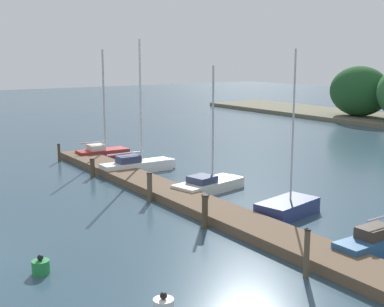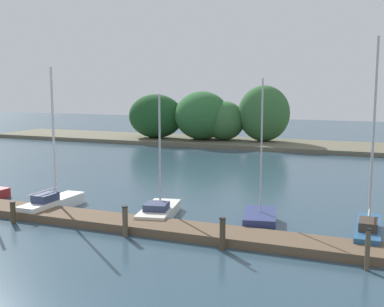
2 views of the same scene
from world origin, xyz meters
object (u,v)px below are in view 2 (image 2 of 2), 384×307
mooring_piling_1 (13,212)px  sailboat_3 (260,218)px  mooring_piling_4 (368,249)px  mooring_piling_2 (125,221)px  sailboat_2 (159,210)px  mooring_piling_3 (223,234)px  sailboat_1 (54,201)px  sailboat_4 (368,227)px

mooring_piling_1 → sailboat_3: bearing=20.3°
sailboat_3 → mooring_piling_4: size_ratio=4.47×
mooring_piling_4 → mooring_piling_2: bearing=178.8°
sailboat_2 → mooring_piling_3: size_ratio=4.62×
mooring_piling_1 → sailboat_1: bearing=84.8°
sailboat_3 → mooring_piling_4: 5.98m
mooring_piling_2 → sailboat_2: bearing=90.1°
mooring_piling_4 → mooring_piling_1: bearing=180.0°
sailboat_2 → mooring_piling_4: (9.29, -3.38, 0.40)m
sailboat_4 → mooring_piling_3: bearing=125.0°
sailboat_3 → sailboat_4: 4.49m
mooring_piling_1 → mooring_piling_3: (9.81, 0.12, 0.14)m
sailboat_4 → mooring_piling_2: sailboat_4 is taller
sailboat_1 → mooring_piling_4: size_ratio=4.88×
sailboat_3 → mooring_piling_2: (-4.69, -3.61, 0.30)m
sailboat_2 → sailboat_4: sailboat_4 is taller
mooring_piling_1 → sailboat_2: bearing=31.0°
mooring_piling_3 → sailboat_4: bearing=35.7°
mooring_piling_2 → sailboat_1: bearing=156.5°
sailboat_1 → mooring_piling_4: (14.67, -2.54, 0.29)m
sailboat_1 → sailboat_3: (10.08, 1.27, -0.10)m
sailboat_3 → mooring_piling_2: 5.93m
sailboat_2 → sailboat_4: (9.18, 0.32, 0.12)m
sailboat_1 → sailboat_4: (14.56, 1.16, 0.01)m
sailboat_3 → mooring_piling_4: sailboat_3 is taller
sailboat_2 → sailboat_4: bearing=-99.5°
sailboat_2 → sailboat_3: bearing=-96.2°
mooring_piling_1 → mooring_piling_4: bearing=-0.0°
sailboat_2 → sailboat_3: 4.72m
mooring_piling_4 → sailboat_4: bearing=91.6°
sailboat_1 → sailboat_2: bearing=-80.3°
sailboat_2 → sailboat_3: sailboat_3 is taller
sailboat_4 → mooring_piling_3: size_ratio=6.45×
sailboat_3 → mooring_piling_3: (-0.50, -3.70, 0.29)m
sailboat_2 → sailboat_3: (4.70, 0.44, 0.01)m
mooring_piling_3 → sailboat_3: bearing=82.3°
sailboat_1 → mooring_piling_1: (-0.23, -2.54, 0.06)m
sailboat_3 → mooring_piling_3: 3.74m
mooring_piling_2 → mooring_piling_3: (4.19, -0.08, -0.01)m
sailboat_2 → mooring_piling_4: bearing=-121.5°
sailboat_2 → mooring_piling_3: sailboat_2 is taller
sailboat_2 → mooring_piling_4: 9.89m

